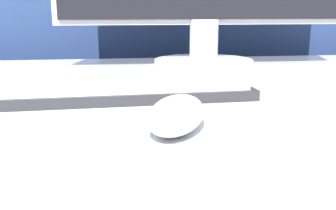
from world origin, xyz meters
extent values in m
cube|color=navy|center=(0.00, 0.67, 0.66)|extent=(5.00, 0.03, 1.31)
ellipsoid|color=white|center=(0.06, -0.14, 0.78)|extent=(0.10, 0.14, 0.04)
cube|color=#28282D|center=(0.00, 0.05, 0.77)|extent=(0.42, 0.15, 0.02)
cube|color=white|center=(0.00, 0.05, 0.78)|extent=(0.40, 0.14, 0.01)
cylinder|color=silver|center=(0.20, 0.33, 0.77)|extent=(0.23, 0.23, 0.02)
cylinder|color=silver|center=(0.20, 0.33, 0.83)|extent=(0.07, 0.07, 0.09)
camera|label=1|loc=(0.00, -0.56, 0.90)|focal=42.00mm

